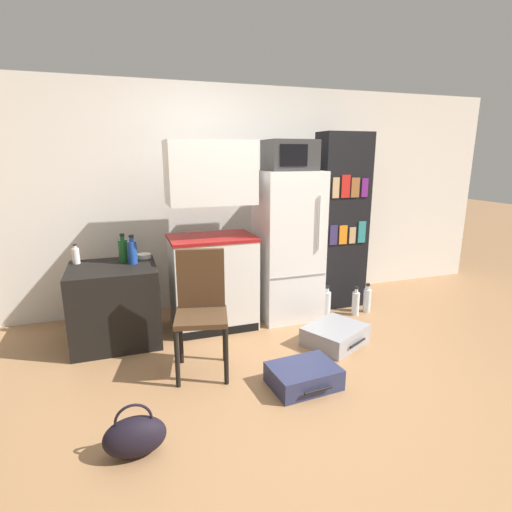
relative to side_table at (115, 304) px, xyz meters
name	(u,v)px	position (x,y,z in m)	size (l,w,h in m)	color
ground_plane	(308,384)	(1.37, -1.26, -0.36)	(24.00, 24.00, 0.00)	#A3754C
wall_back	(251,197)	(1.57, 0.74, 0.86)	(6.40, 0.10, 2.44)	white
side_table	(115,304)	(0.00, 0.00, 0.00)	(0.76, 0.69, 0.73)	black
kitchen_hutch	(212,245)	(0.94, 0.06, 0.48)	(0.83, 0.57, 1.83)	silver
refrigerator	(288,246)	(1.75, 0.06, 0.41)	(0.62, 0.59, 1.55)	white
microwave	(290,155)	(1.75, 0.06, 1.34)	(0.48, 0.41, 0.30)	#333333
bookshelf	(341,222)	(2.45, 0.19, 0.61)	(0.56, 0.32, 1.94)	black
bottle_milk_white	(76,255)	(-0.31, 0.21, 0.44)	(0.07, 0.07, 0.19)	white
bottle_blue_soda	(132,252)	(0.19, 0.04, 0.48)	(0.08, 0.08, 0.27)	#1E47A3
bottle_green_tall	(123,250)	(0.11, 0.14, 0.48)	(0.08, 0.08, 0.27)	#1E6028
bowl	(144,256)	(0.29, 0.22, 0.38)	(0.14, 0.14, 0.04)	silver
chair	(201,301)	(0.67, -0.74, 0.22)	(0.48, 0.48, 0.98)	black
suitcase_large_flat	(304,376)	(1.33, -1.26, -0.28)	(0.53, 0.43, 0.16)	navy
suitcase_small_flat	(335,335)	(1.90, -0.72, -0.28)	(0.67, 0.62, 0.17)	#99999E
handbag	(135,436)	(0.09, -1.60, -0.24)	(0.36, 0.20, 0.33)	black
water_bottle_front	(356,303)	(2.46, -0.18, -0.23)	(0.08, 0.08, 0.33)	silver
water_bottle_middle	(367,300)	(2.64, -0.14, -0.22)	(0.08, 0.08, 0.33)	silver
water_bottle_back	(327,303)	(2.16, -0.09, -0.22)	(0.09, 0.09, 0.34)	silver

